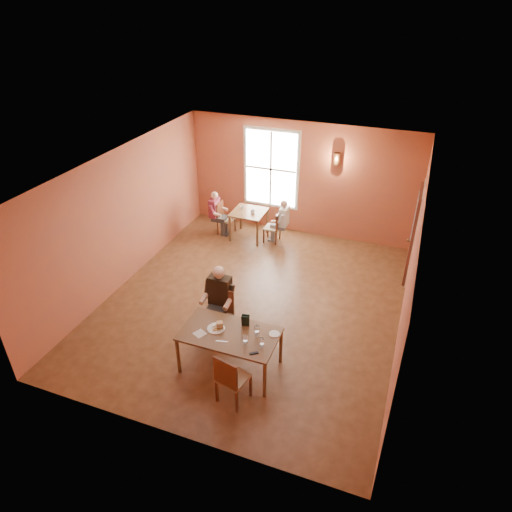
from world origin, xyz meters
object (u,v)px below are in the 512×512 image
(main_table, at_px, (230,350))
(chair_diner_main, at_px, (219,317))
(chair_diner_white, at_px, (272,227))
(diner_maroon, at_px, (225,214))
(diner_main, at_px, (218,310))
(second_table, at_px, (249,224))
(diner_white, at_px, (273,222))
(chair_empty, at_px, (233,377))
(chair_diner_maroon, at_px, (226,218))

(main_table, bearing_deg, chair_diner_main, 127.57)
(chair_diner_white, xyz_separation_m, diner_maroon, (-1.33, 0.00, 0.16))
(diner_main, relative_size, diner_maroon, 1.19)
(main_table, relative_size, second_table, 1.95)
(diner_white, bearing_deg, second_table, 90.00)
(main_table, relative_size, diner_maroon, 1.43)
(diner_main, bearing_deg, chair_diner_main, -90.00)
(main_table, height_order, chair_empty, chair_empty)
(chair_empty, distance_m, diner_maroon, 5.81)
(second_table, distance_m, diner_white, 0.71)
(diner_white, bearing_deg, chair_empty, -168.10)
(second_table, bearing_deg, chair_diner_maroon, 180.00)
(chair_diner_main, height_order, diner_maroon, diner_maroon)
(second_table, xyz_separation_m, diner_maroon, (-0.68, 0.00, 0.20))
(chair_diner_maroon, bearing_deg, diner_maroon, -90.00)
(diner_main, relative_size, chair_empty, 1.40)
(second_table, distance_m, chair_diner_white, 0.65)
(chair_diner_main, height_order, diner_white, diner_white)
(diner_maroon, bearing_deg, main_table, 24.79)
(diner_main, height_order, chair_empty, diner_main)
(chair_diner_maroon, distance_m, diner_maroon, 0.14)
(diner_white, relative_size, diner_maroon, 0.98)
(main_table, relative_size, chair_diner_main, 1.67)
(chair_empty, xyz_separation_m, diner_maroon, (-2.47, 5.25, 0.09))
(chair_diner_main, bearing_deg, diner_maroon, -67.63)
(main_table, xyz_separation_m, diner_main, (-0.50, 0.62, 0.30))
(diner_main, xyz_separation_m, chair_empty, (0.84, -1.26, -0.20))
(main_table, bearing_deg, diner_white, 99.48)
(chair_diner_main, bearing_deg, main_table, 127.57)
(chair_empty, xyz_separation_m, chair_diner_maroon, (-2.44, 5.25, -0.05))
(main_table, height_order, chair_diner_white, chair_diner_white)
(diner_white, bearing_deg, chair_diner_main, -176.10)
(diner_white, bearing_deg, chair_diner_maroon, 90.00)
(diner_main, height_order, diner_maroon, diner_main)
(chair_diner_main, distance_m, diner_maroon, 4.28)
(main_table, relative_size, chair_empty, 1.69)
(diner_main, bearing_deg, chair_empty, 123.54)
(main_table, distance_m, chair_diner_main, 0.83)
(diner_main, relative_size, chair_diner_maroon, 1.56)
(chair_diner_white, bearing_deg, diner_white, -90.00)
(second_table, bearing_deg, diner_white, 0.00)
(diner_white, bearing_deg, diner_maroon, 90.00)
(main_table, height_order, diner_maroon, diner_maroon)
(main_table, height_order, chair_diner_main, chair_diner_main)
(chair_diner_main, bearing_deg, chair_empty, 122.92)
(second_table, bearing_deg, main_table, -72.54)
(main_table, distance_m, second_table, 4.83)
(main_table, xyz_separation_m, chair_empty, (0.34, -0.64, 0.10))
(diner_white, bearing_deg, main_table, -170.52)
(second_table, height_order, diner_white, diner_white)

